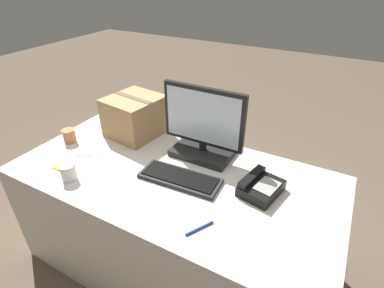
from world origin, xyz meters
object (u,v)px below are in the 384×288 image
at_px(cardboard_box, 135,116).
at_px(pen_marker, 200,228).
at_px(keyboard, 180,178).
at_px(spoon, 92,156).
at_px(paper_cup_left, 69,136).
at_px(monitor, 203,130).
at_px(paper_cup_right, 68,172).
at_px(sticky_note_pad, 64,166).
at_px(desk_phone, 260,187).

relative_size(cardboard_box, pen_marker, 2.80).
xyz_separation_m(keyboard, spoon, (-0.58, -0.06, -0.01)).
bearing_deg(cardboard_box, paper_cup_left, -135.96).
height_order(monitor, paper_cup_right, monitor).
height_order(keyboard, sticky_note_pad, keyboard).
bearing_deg(sticky_note_pad, cardboard_box, 76.15).
xyz_separation_m(paper_cup_right, sticky_note_pad, (-0.12, 0.06, -0.04)).
xyz_separation_m(keyboard, paper_cup_left, (-0.83, 0.00, 0.03)).
xyz_separation_m(monitor, pen_marker, (0.26, -0.54, -0.16)).
distance_m(pen_marker, sticky_note_pad, 0.91).
bearing_deg(desk_phone, paper_cup_right, -145.90).
height_order(cardboard_box, pen_marker, cardboard_box).
distance_m(desk_phone, cardboard_box, 0.95).
relative_size(paper_cup_right, cardboard_box, 0.25).
bearing_deg(spoon, keyboard, -14.37).
bearing_deg(paper_cup_right, sticky_note_pad, 152.19).
bearing_deg(desk_phone, cardboard_box, -179.95).
height_order(monitor, sticky_note_pad, monitor).
distance_m(paper_cup_left, spoon, 0.26).
bearing_deg(keyboard, paper_cup_left, 176.48).
bearing_deg(keyboard, spoon, -177.35).
bearing_deg(desk_phone, sticky_note_pad, -151.40).
height_order(pen_marker, sticky_note_pad, pen_marker).
bearing_deg(paper_cup_right, monitor, 46.94).
distance_m(desk_phone, paper_cup_right, 1.01).
xyz_separation_m(monitor, spoon, (-0.58, -0.34, -0.17)).
relative_size(monitor, desk_phone, 2.01).
bearing_deg(spoon, sticky_note_pad, -134.11).
height_order(spoon, sticky_note_pad, sticky_note_pad).
distance_m(desk_phone, spoon, 1.01).
relative_size(spoon, pen_marker, 1.06).
bearing_deg(paper_cup_right, paper_cup_left, 137.41).
distance_m(spoon, sticky_note_pad, 0.16).
xyz_separation_m(spoon, pen_marker, (0.84, -0.20, 0.00)).
xyz_separation_m(monitor, paper_cup_right, (-0.52, -0.56, -0.12)).
distance_m(paper_cup_left, sticky_note_pad, 0.28).
height_order(desk_phone, paper_cup_left, paper_cup_left).
height_order(paper_cup_right, sticky_note_pad, paper_cup_right).
distance_m(spoon, cardboard_box, 0.39).
height_order(monitor, paper_cup_left, monitor).
bearing_deg(paper_cup_right, pen_marker, 1.30).
bearing_deg(pen_marker, keyboard, -106.22).
distance_m(paper_cup_right, sticky_note_pad, 0.14).
xyz_separation_m(desk_phone, pen_marker, (-0.15, -0.37, -0.03)).
relative_size(monitor, keyboard, 1.10).
xyz_separation_m(paper_cup_left, sticky_note_pad, (0.18, -0.21, -0.04)).
bearing_deg(pen_marker, spoon, -73.90).
relative_size(keyboard, pen_marker, 3.41).
distance_m(monitor, spoon, 0.69).
bearing_deg(spoon, paper_cup_left, 145.23).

